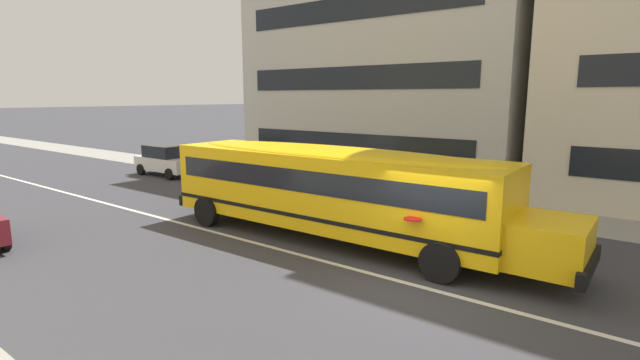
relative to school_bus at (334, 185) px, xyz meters
The scene contains 6 objects.
ground_plane 4.34m from the school_bus, 24.50° to the right, with size 400.00×400.00×0.00m, color #38383D.
sidewalk_far 7.75m from the school_bus, 61.20° to the left, with size 120.00×3.00×0.01m, color gray.
lane_centreline 4.34m from the school_bus, 24.50° to the right, with size 110.00×0.16×0.01m, color silver.
school_bus is the anchor object (origin of this frame).
parked_car_white_under_tree 14.65m from the school_bus, 164.24° to the left, with size 3.90×1.88×1.64m.
apartment_block_far_left 14.58m from the school_bus, 111.09° to the left, with size 14.89×9.35×13.30m.
Camera 1 is at (4.25, -9.29, 4.24)m, focal length 26.25 mm.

